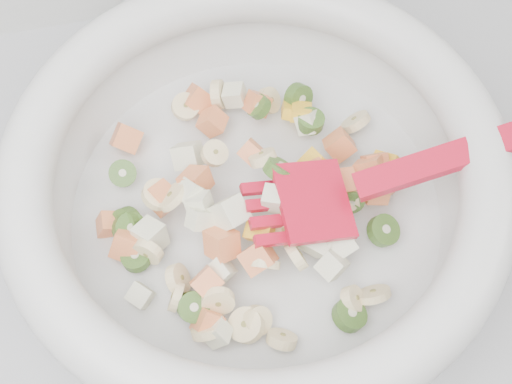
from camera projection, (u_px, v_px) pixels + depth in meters
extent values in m
cube|color=gray|center=(340.00, 353.00, 1.03)|extent=(2.00, 0.60, 0.90)
cylinder|color=silver|center=(256.00, 214.00, 0.62)|extent=(0.33, 0.33, 0.02)
torus|color=silver|center=(256.00, 169.00, 0.55)|extent=(0.41, 0.41, 0.05)
cylinder|color=#FFEAAA|center=(176.00, 297.00, 0.56)|extent=(0.02, 0.03, 0.03)
cylinder|color=#FFEAAA|center=(148.00, 252.00, 0.57)|extent=(0.03, 0.03, 0.03)
cylinder|color=#FFEAAA|center=(296.00, 256.00, 0.56)|extent=(0.02, 0.03, 0.03)
cylinder|color=#FFEAAA|center=(218.00, 301.00, 0.55)|extent=(0.03, 0.02, 0.03)
cylinder|color=#FFEAAA|center=(178.00, 279.00, 0.56)|extent=(0.02, 0.04, 0.03)
cylinder|color=#FFEAAA|center=(356.00, 192.00, 0.60)|extent=(0.02, 0.03, 0.03)
cylinder|color=#FFEAAA|center=(172.00, 197.00, 0.58)|extent=(0.03, 0.04, 0.03)
cylinder|color=#FFEAAA|center=(347.00, 198.00, 0.59)|extent=(0.03, 0.03, 0.03)
cylinder|color=#FFEAAA|center=(218.00, 95.00, 0.65)|extent=(0.02, 0.04, 0.04)
cylinder|color=#FFEAAA|center=(263.00, 264.00, 0.56)|extent=(0.03, 0.02, 0.03)
cylinder|color=#FFEAAA|center=(185.00, 106.00, 0.64)|extent=(0.03, 0.03, 0.02)
cylinder|color=#FFEAAA|center=(287.00, 229.00, 0.56)|extent=(0.03, 0.04, 0.03)
cylinder|color=#FFEAAA|center=(356.00, 122.00, 0.64)|extent=(0.03, 0.03, 0.03)
cylinder|color=#FFEAAA|center=(374.00, 294.00, 0.56)|extent=(0.04, 0.03, 0.03)
cylinder|color=#FFEAAA|center=(158.00, 195.00, 0.59)|extent=(0.04, 0.04, 0.02)
cylinder|color=#FFEAAA|center=(257.00, 320.00, 0.55)|extent=(0.03, 0.03, 0.03)
cylinder|color=#FFEAAA|center=(353.00, 299.00, 0.56)|extent=(0.03, 0.03, 0.03)
cylinder|color=#FFEAAA|center=(263.00, 158.00, 0.58)|extent=(0.03, 0.03, 0.03)
cylinder|color=#FFEAAA|center=(282.00, 339.00, 0.55)|extent=(0.03, 0.03, 0.02)
cylinder|color=#FFEAAA|center=(246.00, 325.00, 0.55)|extent=(0.04, 0.04, 0.02)
cylinder|color=#FFEAAA|center=(215.00, 153.00, 0.60)|extent=(0.03, 0.03, 0.02)
cylinder|color=#FFEAAA|center=(208.00, 330.00, 0.54)|extent=(0.03, 0.02, 0.03)
cylinder|color=#FFEAAA|center=(269.00, 101.00, 0.65)|extent=(0.03, 0.03, 0.03)
cube|color=#F5A04D|center=(207.00, 282.00, 0.55)|extent=(0.03, 0.03, 0.03)
cube|color=#F5A04D|center=(257.00, 104.00, 0.64)|extent=(0.03, 0.03, 0.03)
cube|color=#F5A04D|center=(198.00, 100.00, 0.65)|extent=(0.03, 0.03, 0.04)
cube|color=#F5A04D|center=(340.00, 145.00, 0.62)|extent=(0.03, 0.03, 0.03)
cube|color=#F5A04D|center=(371.00, 173.00, 0.60)|extent=(0.03, 0.03, 0.04)
cube|color=#F5A04D|center=(196.00, 181.00, 0.59)|extent=(0.03, 0.03, 0.03)
cube|color=#F5A04D|center=(126.00, 138.00, 0.63)|extent=(0.03, 0.03, 0.04)
cube|color=#F5A04D|center=(110.00, 225.00, 0.60)|extent=(0.02, 0.02, 0.03)
cube|color=#F5A04D|center=(375.00, 164.00, 0.61)|extent=(0.02, 0.02, 0.03)
cube|color=#F5A04D|center=(388.00, 178.00, 0.61)|extent=(0.03, 0.03, 0.03)
cube|color=#F5A04D|center=(252.00, 153.00, 0.59)|extent=(0.03, 0.03, 0.03)
cube|color=#F5A04D|center=(212.00, 122.00, 0.63)|extent=(0.03, 0.03, 0.03)
cube|color=#F5A04D|center=(127.00, 245.00, 0.58)|extent=(0.03, 0.04, 0.03)
cube|color=#F5A04D|center=(222.00, 243.00, 0.56)|extent=(0.03, 0.04, 0.04)
cube|color=#F5A04D|center=(376.00, 186.00, 0.60)|extent=(0.03, 0.03, 0.04)
cube|color=#F5A04D|center=(207.00, 323.00, 0.55)|extent=(0.03, 0.03, 0.03)
cube|color=#F5A04D|center=(318.00, 176.00, 0.59)|extent=(0.03, 0.03, 0.04)
cube|color=#F5A04D|center=(308.00, 205.00, 0.57)|extent=(0.03, 0.03, 0.03)
cube|color=#F5A04D|center=(162.00, 198.00, 0.59)|extent=(0.03, 0.03, 0.03)
cube|color=#F5A04D|center=(258.00, 257.00, 0.55)|extent=(0.03, 0.03, 0.03)
cube|color=#F5A04D|center=(342.00, 186.00, 0.59)|extent=(0.02, 0.03, 0.02)
cylinder|color=#63A436|center=(127.00, 222.00, 0.59)|extent=(0.03, 0.04, 0.03)
cylinder|color=#63A436|center=(130.00, 229.00, 0.59)|extent=(0.03, 0.03, 0.03)
cylinder|color=#63A436|center=(123.00, 174.00, 0.61)|extent=(0.03, 0.03, 0.02)
cylinder|color=#63A436|center=(136.00, 257.00, 0.58)|extent=(0.03, 0.03, 0.01)
cylinder|color=#63A436|center=(299.00, 98.00, 0.65)|extent=(0.03, 0.03, 0.03)
cylinder|color=#63A436|center=(383.00, 231.00, 0.58)|extent=(0.03, 0.04, 0.02)
cylinder|color=#63A436|center=(259.00, 107.00, 0.63)|extent=(0.03, 0.03, 0.03)
cylinder|color=#63A436|center=(311.00, 121.00, 0.63)|extent=(0.03, 0.03, 0.01)
cylinder|color=#63A436|center=(279.00, 170.00, 0.57)|extent=(0.03, 0.03, 0.03)
cylinder|color=#63A436|center=(350.00, 315.00, 0.55)|extent=(0.04, 0.04, 0.02)
cylinder|color=#63A436|center=(351.00, 201.00, 0.59)|extent=(0.02, 0.02, 0.02)
cylinder|color=#63A436|center=(193.00, 307.00, 0.55)|extent=(0.03, 0.03, 0.02)
cube|color=beige|center=(217.00, 333.00, 0.54)|extent=(0.03, 0.02, 0.03)
cube|color=beige|center=(191.00, 193.00, 0.58)|extent=(0.03, 0.03, 0.03)
cube|color=beige|center=(140.00, 296.00, 0.57)|extent=(0.03, 0.03, 0.02)
cube|color=beige|center=(150.00, 237.00, 0.58)|extent=(0.03, 0.04, 0.03)
cube|color=beige|center=(188.00, 156.00, 0.61)|extent=(0.03, 0.03, 0.03)
cube|color=beige|center=(340.00, 242.00, 0.57)|extent=(0.03, 0.03, 0.03)
cube|color=beige|center=(229.00, 213.00, 0.56)|extent=(0.03, 0.04, 0.04)
cube|color=beige|center=(200.00, 206.00, 0.57)|extent=(0.03, 0.03, 0.03)
cube|color=beige|center=(221.00, 270.00, 0.56)|extent=(0.03, 0.03, 0.02)
cube|color=beige|center=(273.00, 198.00, 0.56)|extent=(0.02, 0.02, 0.02)
cube|color=beige|center=(308.00, 123.00, 0.63)|extent=(0.03, 0.03, 0.03)
cube|color=beige|center=(234.00, 95.00, 0.65)|extent=(0.03, 0.03, 0.02)
cube|color=beige|center=(201.00, 220.00, 0.56)|extent=(0.03, 0.02, 0.03)
cube|color=beige|center=(325.00, 239.00, 0.57)|extent=(0.03, 0.02, 0.02)
cube|color=beige|center=(332.00, 265.00, 0.56)|extent=(0.03, 0.03, 0.03)
cube|color=beige|center=(316.00, 240.00, 0.57)|extent=(0.03, 0.03, 0.03)
cube|color=beige|center=(324.00, 201.00, 0.58)|extent=(0.02, 0.03, 0.03)
cube|color=yellow|center=(260.00, 231.00, 0.56)|extent=(0.03, 0.03, 0.02)
cube|color=yellow|center=(385.00, 164.00, 0.62)|extent=(0.03, 0.03, 0.03)
cube|color=yellow|center=(312.00, 164.00, 0.59)|extent=(0.03, 0.03, 0.03)
cube|color=yellow|center=(291.00, 110.00, 0.64)|extent=(0.02, 0.03, 0.03)
cube|color=yellow|center=(301.00, 112.00, 0.64)|extent=(0.02, 0.03, 0.02)
cube|color=#B20F25|center=(314.00, 201.00, 0.56)|extent=(0.06, 0.07, 0.03)
cube|color=#B20F25|center=(258.00, 188.00, 0.57)|extent=(0.03, 0.01, 0.01)
cube|color=#B20F25|center=(263.00, 205.00, 0.56)|extent=(0.03, 0.01, 0.01)
cube|color=#B20F25|center=(268.00, 222.00, 0.55)|extent=(0.03, 0.01, 0.01)
cube|color=#B20F25|center=(272.00, 240.00, 0.55)|extent=(0.03, 0.01, 0.01)
cube|color=#B20F25|center=(485.00, 146.00, 0.55)|extent=(0.20, 0.03, 0.06)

